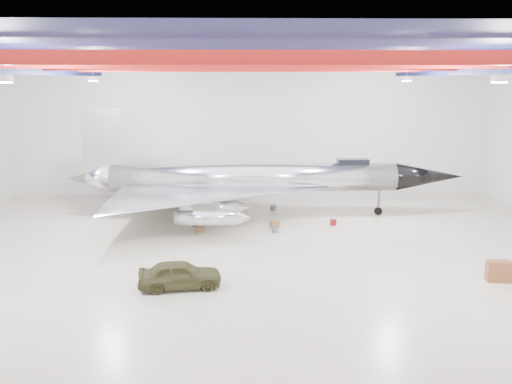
{
  "coord_description": "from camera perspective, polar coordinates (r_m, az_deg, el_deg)",
  "views": [
    {
      "loc": [
        -0.38,
        -26.57,
        9.69
      ],
      "look_at": [
        0.24,
        2.0,
        3.19
      ],
      "focal_mm": 35.0,
      "sensor_mm": 36.0,
      "label": 1
    }
  ],
  "objects": [
    {
      "name": "floor",
      "position": [
        28.29,
        -0.4,
        -7.23
      ],
      "size": [
        40.0,
        40.0,
        0.0
      ],
      "primitive_type": "plane",
      "color": "#C0B799",
      "rests_on": "ground"
    },
    {
      "name": "wall_back",
      "position": [
        41.79,
        -0.72,
        7.05
      ],
      "size": [
        40.0,
        0.0,
        40.0
      ],
      "primitive_type": "plane",
      "rotation": [
        1.57,
        0.0,
        0.0
      ],
      "color": "silver",
      "rests_on": "floor"
    },
    {
      "name": "ceiling",
      "position": [
        26.61,
        -0.43,
        15.62
      ],
      "size": [
        40.0,
        40.0,
        0.0
      ],
      "primitive_type": "plane",
      "rotation": [
        3.14,
        0.0,
        0.0
      ],
      "color": "#0A0F38",
      "rests_on": "wall_back"
    },
    {
      "name": "ceiling_structure",
      "position": [
        26.58,
        -0.43,
        14.17
      ],
      "size": [
        39.5,
        29.5,
        1.08
      ],
      "color": "maroon",
      "rests_on": "ceiling"
    },
    {
      "name": "jet_aircraft",
      "position": [
        35.6,
        -0.34,
        1.2
      ],
      "size": [
        28.24,
        16.22,
        7.71
      ],
      "rotation": [
        0.0,
        0.0,
        0.01
      ],
      "color": "silver",
      "rests_on": "floor"
    },
    {
      "name": "jeep",
      "position": [
        24.16,
        -8.69,
        -9.3
      ],
      "size": [
        4.06,
        2.06,
        1.33
      ],
      "primitive_type": "imported",
      "rotation": [
        0.0,
        0.0,
        1.7
      ],
      "color": "#3B3B1D",
      "rests_on": "floor"
    },
    {
      "name": "desk",
      "position": [
        27.36,
        25.99,
        -8.13
      ],
      "size": [
        1.21,
        0.73,
        1.04
      ],
      "primitive_type": "cube",
      "rotation": [
        0.0,
        0.0,
        -0.15
      ],
      "color": "brown",
      "rests_on": "floor"
    },
    {
      "name": "crate_ply",
      "position": [
        32.56,
        -6.36,
        -4.29
      ],
      "size": [
        0.55,
        0.49,
        0.33
      ],
      "primitive_type": "cube",
      "rotation": [
        0.0,
        0.0,
        0.24
      ],
      "color": "olive",
      "rests_on": "floor"
    },
    {
      "name": "toolbox_red",
      "position": [
        37.31,
        -5.32,
        -2.03
      ],
      "size": [
        0.51,
        0.41,
        0.35
      ],
      "primitive_type": "cube",
      "rotation": [
        0.0,
        0.0,
        0.04
      ],
      "color": "maroon",
      "rests_on": "floor"
    },
    {
      "name": "engine_drum",
      "position": [
        32.27,
        2.21,
        -4.32
      ],
      "size": [
        0.48,
        0.48,
        0.38
      ],
      "primitive_type": "cylinder",
      "rotation": [
        0.0,
        0.0,
        -0.14
      ],
      "color": "#59595B",
      "rests_on": "floor"
    },
    {
      "name": "parts_bin",
      "position": [
        33.47,
        2.15,
        -3.66
      ],
      "size": [
        0.69,
        0.61,
        0.41
      ],
      "primitive_type": "cube",
      "rotation": [
        0.0,
        0.0,
        0.26
      ],
      "color": "olive",
      "rests_on": "floor"
    },
    {
      "name": "crate_small",
      "position": [
        36.16,
        -8.17,
        -2.67
      ],
      "size": [
        0.4,
        0.34,
        0.25
      ],
      "primitive_type": "cube",
      "rotation": [
        0.0,
        0.0,
        0.17
      ],
      "color": "#59595B",
      "rests_on": "floor"
    },
    {
      "name": "tool_chest",
      "position": [
        34.26,
        8.83,
        -3.44
      ],
      "size": [
        0.5,
        0.5,
        0.39
      ],
      "primitive_type": "cylinder",
      "rotation": [
        0.0,
        0.0,
        -0.16
      ],
      "color": "maroon",
      "rests_on": "floor"
    },
    {
      "name": "oil_barrel",
      "position": [
        34.97,
        -5.38,
        -2.97
      ],
      "size": [
        0.73,
        0.63,
        0.44
      ],
      "primitive_type": "cube",
      "rotation": [
        0.0,
        0.0,
        0.24
      ],
      "color": "olive",
      "rests_on": "floor"
    },
    {
      "name": "spares_box",
      "position": [
        37.74,
        1.99,
        -1.77
      ],
      "size": [
        0.58,
        0.58,
        0.4
      ],
      "primitive_type": "cylinder",
      "rotation": [
        0.0,
        0.0,
        -0.37
      ],
      "color": "#59595B",
      "rests_on": "floor"
    }
  ]
}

